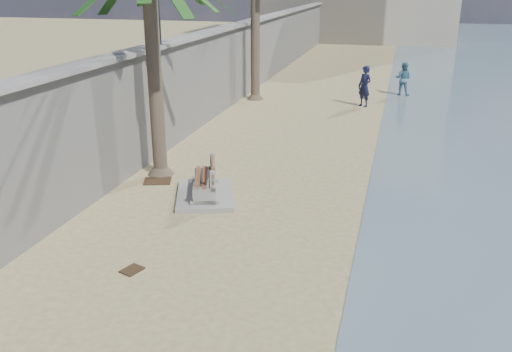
{
  "coord_description": "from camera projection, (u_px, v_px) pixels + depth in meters",
  "views": [
    {
      "loc": [
        2.64,
        -4.69,
        5.61
      ],
      "look_at": [
        -0.5,
        7.0,
        1.2
      ],
      "focal_mm": 38.0,
      "sensor_mm": 36.0,
      "label": 1
    }
  ],
  "objects": [
    {
      "name": "seawall",
      "position": [
        231.0,
        66.0,
        25.64
      ],
      "size": [
        0.45,
        70.0,
        3.5
      ],
      "primitive_type": "cube",
      "color": "gray",
      "rests_on": "ground_plane"
    },
    {
      "name": "wall_cap",
      "position": [
        231.0,
        26.0,
        25.02
      ],
      "size": [
        0.8,
        70.0,
        0.12
      ],
      "primitive_type": "cube",
      "color": "gray",
      "rests_on": "seawall"
    },
    {
      "name": "bench_far",
      "position": [
        205.0,
        183.0,
        14.69
      ],
      "size": [
        2.16,
        2.59,
        0.93
      ],
      "color": "gray",
      "rests_on": "ground_plane"
    },
    {
      "name": "person_a",
      "position": [
        365.0,
        83.0,
        24.98
      ],
      "size": [
        0.94,
        0.9,
        2.17
      ],
      "primitive_type": "imported",
      "rotation": [
        0.0,
        0.0,
        -0.66
      ],
      "color": "#121532",
      "rests_on": "ground_plane"
    },
    {
      "name": "person_b",
      "position": [
        403.0,
        77.0,
        27.52
      ],
      "size": [
        1.03,
        0.87,
        1.86
      ],
      "primitive_type": "imported",
      "rotation": [
        0.0,
        0.0,
        2.92
      ],
      "color": "teal",
      "rests_on": "ground_plane"
    },
    {
      "name": "debris_c",
      "position": [
        157.0,
        181.0,
        15.95
      ],
      "size": [
        0.95,
        0.85,
        0.03
      ],
      "primitive_type": "cube",
      "rotation": [
        0.0,
        0.0,
        3.48
      ],
      "color": "#382616",
      "rests_on": "ground_plane"
    },
    {
      "name": "debris_d",
      "position": [
        132.0,
        270.0,
        11.07
      ],
      "size": [
        0.46,
        0.52,
        0.03
      ],
      "primitive_type": "cube",
      "rotation": [
        0.0,
        0.0,
        4.37
      ],
      "color": "#382616",
      "rests_on": "ground_plane"
    }
  ]
}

